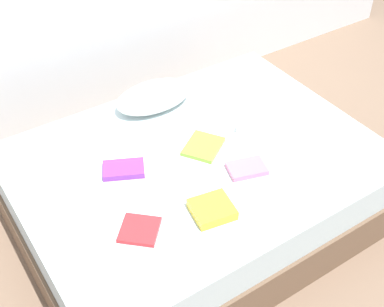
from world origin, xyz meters
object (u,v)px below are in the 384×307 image
object	(u,v)px
textbook_white	(250,120)
textbook_lime	(203,146)
textbook_red	(140,230)
textbook_pink	(247,168)
textbook_yellow	(212,209)
textbook_purple	(124,169)
bed	(197,188)
pillow	(154,97)

from	to	relation	value
textbook_white	textbook_lime	size ratio (longest dim) A/B	1.08
textbook_red	textbook_white	xyz separation A→B (m)	(0.96, 0.38, 0.01)
textbook_pink	textbook_red	xyz separation A→B (m)	(-0.68, -0.06, -0.00)
textbook_yellow	textbook_purple	size ratio (longest dim) A/B	0.90
textbook_pink	textbook_red	distance (m)	0.69
bed	textbook_purple	distance (m)	0.49
pillow	textbook_purple	bearing A→B (deg)	-135.29
bed	textbook_pink	distance (m)	0.40
pillow	textbook_yellow	size ratio (longest dim) A/B	2.53
textbook_white	textbook_lime	distance (m)	0.37
textbook_red	textbook_white	world-z (taller)	textbook_white
pillow	textbook_lime	size ratio (longest dim) A/B	2.22
textbook_yellow	textbook_purple	xyz separation A→B (m)	(-0.22, 0.50, -0.01)
bed	textbook_red	world-z (taller)	textbook_red
textbook_yellow	textbook_white	world-z (taller)	textbook_yellow
textbook_purple	textbook_lime	xyz separation A→B (m)	(0.46, -0.07, -0.01)
pillow	textbook_purple	world-z (taller)	pillow
textbook_red	bed	bearing A→B (deg)	-17.19
textbook_pink	textbook_lime	xyz separation A→B (m)	(-0.09, 0.28, -0.00)
textbook_yellow	textbook_red	distance (m)	0.36
bed	textbook_lime	world-z (taller)	textbook_lime
textbook_yellow	textbook_lime	world-z (taller)	textbook_yellow
textbook_lime	textbook_white	bearing A→B (deg)	-27.81
textbook_white	textbook_purple	bearing A→B (deg)	136.73
bed	textbook_lime	bearing A→B (deg)	28.22
bed	textbook_pink	xyz separation A→B (m)	(0.16, -0.25, 0.27)
bed	pillow	distance (m)	0.63
textbook_pink	textbook_yellow	xyz separation A→B (m)	(-0.33, -0.15, 0.01)
textbook_purple	textbook_lime	size ratio (longest dim) A/B	0.98
textbook_lime	textbook_red	bearing A→B (deg)	176.07
textbook_yellow	textbook_white	bearing A→B (deg)	47.68
textbook_red	textbook_lime	distance (m)	0.69
bed	textbook_white	distance (m)	0.52
pillow	textbook_red	size ratio (longest dim) A/B	2.78
textbook_yellow	textbook_lime	size ratio (longest dim) A/B	0.88
textbook_pink	textbook_white	xyz separation A→B (m)	(0.28, 0.32, 0.01)
pillow	textbook_lime	distance (m)	0.51
textbook_purple	pillow	bearing A→B (deg)	70.75
textbook_white	bed	bearing A→B (deg)	148.65
bed	textbook_white	bearing A→B (deg)	9.57
pillow	textbook_white	world-z (taller)	pillow
bed	pillow	size ratio (longest dim) A/B	4.04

